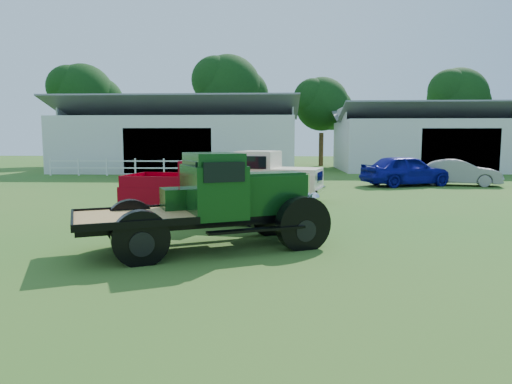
# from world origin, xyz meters

# --- Properties ---
(ground) EXTENTS (120.00, 120.00, 0.00)m
(ground) POSITION_xyz_m (0.00, 0.00, 0.00)
(ground) COLOR #2B671E
(shed_left) EXTENTS (18.80, 10.20, 5.60)m
(shed_left) POSITION_xyz_m (-7.00, 26.00, 2.80)
(shed_left) COLOR silver
(shed_left) RESTS_ON ground
(shed_right) EXTENTS (16.80, 9.20, 5.20)m
(shed_right) POSITION_xyz_m (14.00, 27.00, 2.60)
(shed_right) COLOR silver
(shed_right) RESTS_ON ground
(fence_rail) EXTENTS (14.20, 0.16, 1.20)m
(fence_rail) POSITION_xyz_m (-8.00, 20.00, 0.60)
(fence_rail) COLOR white
(fence_rail) RESTS_ON ground
(tree_a) EXTENTS (6.30, 6.30, 10.50)m
(tree_a) POSITION_xyz_m (-18.00, 33.00, 5.25)
(tree_a) COLOR black
(tree_a) RESTS_ON ground
(tree_b) EXTENTS (6.90, 6.90, 11.50)m
(tree_b) POSITION_xyz_m (-4.00, 34.00, 5.75)
(tree_b) COLOR black
(tree_b) RESTS_ON ground
(tree_c) EXTENTS (5.40, 5.40, 9.00)m
(tree_c) POSITION_xyz_m (5.00, 33.00, 4.50)
(tree_c) COLOR black
(tree_c) RESTS_ON ground
(tree_d) EXTENTS (6.00, 6.00, 10.00)m
(tree_d) POSITION_xyz_m (18.00, 34.00, 5.00)
(tree_d) COLOR black
(tree_d) RESTS_ON ground
(vintage_flatbed) EXTENTS (5.86, 4.21, 2.16)m
(vintage_flatbed) POSITION_xyz_m (-0.77, -0.93, 1.08)
(vintage_flatbed) COLOR #0E3913
(vintage_flatbed) RESTS_ON ground
(red_pickup) EXTENTS (5.40, 2.73, 1.88)m
(red_pickup) POSITION_xyz_m (-1.37, 2.74, 0.94)
(red_pickup) COLOR maroon
(red_pickup) RESTS_ON ground
(white_pickup) EXTENTS (5.73, 3.41, 1.97)m
(white_pickup) POSITION_xyz_m (-0.07, 7.41, 0.99)
(white_pickup) COLOR #F6E7C6
(white_pickup) RESTS_ON ground
(misc_car_blue) EXTENTS (5.26, 3.44, 1.67)m
(misc_car_blue) POSITION_xyz_m (7.73, 13.79, 0.83)
(misc_car_blue) COLOR #0D0E85
(misc_car_blue) RESTS_ON ground
(misc_car_grey) EXTENTS (4.49, 2.56, 1.40)m
(misc_car_grey) POSITION_xyz_m (10.62, 14.13, 0.70)
(misc_car_grey) COLOR gray
(misc_car_grey) RESTS_ON ground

